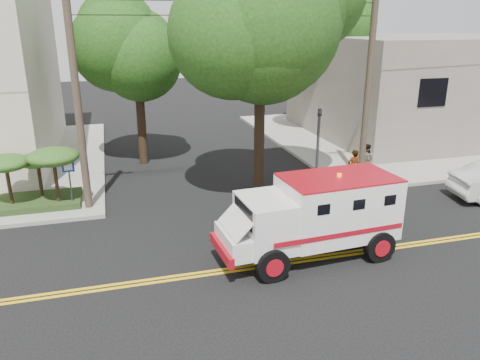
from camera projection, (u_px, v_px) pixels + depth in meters
name	position (u px, v px, depth m)	size (l,w,h in m)	color
ground	(277.00, 264.00, 14.21)	(100.00, 100.00, 0.00)	black
sidewalk_ne	(403.00, 135.00, 29.95)	(17.00, 17.00, 0.15)	gray
building_right	(424.00, 85.00, 29.80)	(14.00, 12.00, 6.00)	slate
utility_pole_left	(76.00, 94.00, 16.80)	(0.28, 0.28, 9.00)	#382D23
utility_pole_right	(369.00, 83.00, 20.03)	(0.28, 0.28, 9.00)	#382D23
tree_main	(274.00, 16.00, 18.05)	(6.08, 5.70, 9.85)	black
tree_left	(143.00, 49.00, 22.43)	(4.48, 4.20, 7.70)	black
tree_right	(327.00, 37.00, 28.90)	(4.80, 4.50, 8.20)	black
traffic_signal	(318.00, 141.00, 19.57)	(0.15, 0.18, 3.60)	#3F3F42
accessibility_sign	(69.00, 177.00, 17.81)	(0.45, 0.10, 2.02)	#3F3F42
palm_planter	(35.00, 169.00, 17.82)	(3.52, 2.63, 2.36)	#1E3314
armored_truck	(316.00, 213.00, 14.27)	(5.68, 2.55, 2.53)	silver
pedestrian_a	(353.00, 168.00, 20.33)	(0.59, 0.39, 1.61)	gray
pedestrian_b	(366.00, 160.00, 21.62)	(0.74, 0.58, 1.53)	gray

